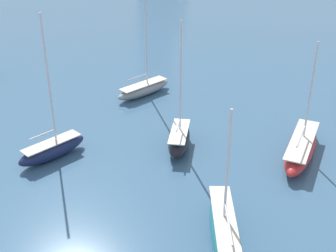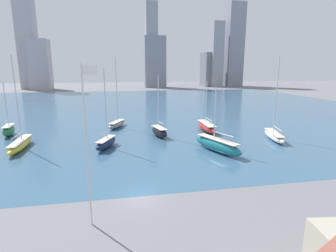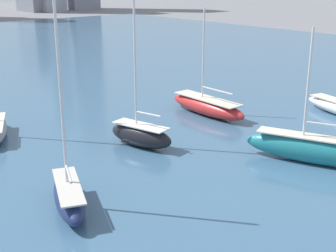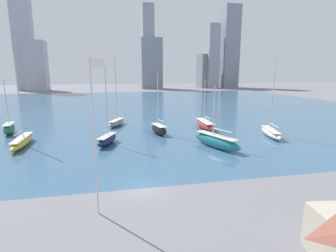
{
  "view_description": "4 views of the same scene",
  "coord_description": "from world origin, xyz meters",
  "px_view_note": "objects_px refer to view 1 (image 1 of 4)",
  "views": [
    {
      "loc": [
        19.77,
        -11.63,
        23.04
      ],
      "look_at": [
        7.57,
        18.41,
        5.95
      ],
      "focal_mm": 50.0,
      "sensor_mm": 36.0,
      "label": 1
    },
    {
      "loc": [
        -1.8,
        -26.05,
        13.47
      ],
      "look_at": [
        5.52,
        12.64,
        4.87
      ],
      "focal_mm": 28.0,
      "sensor_mm": 36.0,
      "label": 2
    },
    {
      "loc": [
        -16.78,
        -5.05,
        14.09
      ],
      "look_at": [
        2.51,
        17.25,
        4.49
      ],
      "focal_mm": 50.0,
      "sensor_mm": 36.0,
      "label": 3
    },
    {
      "loc": [
        -2.76,
        -27.01,
        12.73
      ],
      "look_at": [
        5.2,
        11.43,
        4.53
      ],
      "focal_mm": 28.0,
      "sensor_mm": 36.0,
      "label": 4
    }
  ],
  "objects_px": {
    "sailboat_gray": "(144,88)",
    "sailboat_navy": "(52,149)",
    "sailboat_teal": "(225,234)",
    "sailboat_black": "(179,139)",
    "sailboat_red": "(301,147)"
  },
  "relations": [
    {
      "from": "sailboat_red",
      "to": "sailboat_black",
      "type": "xyz_separation_m",
      "value": [
        -11.05,
        -2.96,
        0.12
      ]
    },
    {
      "from": "sailboat_navy",
      "to": "sailboat_black",
      "type": "bearing_deg",
      "value": 52.96
    },
    {
      "from": "sailboat_red",
      "to": "sailboat_gray",
      "type": "height_order",
      "value": "sailboat_gray"
    },
    {
      "from": "sailboat_gray",
      "to": "sailboat_black",
      "type": "relative_size",
      "value": 1.29
    },
    {
      "from": "sailboat_red",
      "to": "sailboat_gray",
      "type": "relative_size",
      "value": 0.68
    },
    {
      "from": "sailboat_red",
      "to": "sailboat_navy",
      "type": "distance_m",
      "value": 23.16
    },
    {
      "from": "sailboat_gray",
      "to": "sailboat_navy",
      "type": "distance_m",
      "value": 16.42
    },
    {
      "from": "sailboat_red",
      "to": "sailboat_black",
      "type": "bearing_deg",
      "value": -163.26
    },
    {
      "from": "sailboat_red",
      "to": "sailboat_navy",
      "type": "height_order",
      "value": "sailboat_navy"
    },
    {
      "from": "sailboat_gray",
      "to": "sailboat_teal",
      "type": "bearing_deg",
      "value": -28.43
    },
    {
      "from": "sailboat_gray",
      "to": "sailboat_navy",
      "type": "xyz_separation_m",
      "value": [
        -1.81,
        -16.32,
        0.05
      ]
    },
    {
      "from": "sailboat_red",
      "to": "sailboat_gray",
      "type": "xyz_separation_m",
      "value": [
        -19.54,
        7.35,
        -0.03
      ]
    },
    {
      "from": "sailboat_red",
      "to": "sailboat_gray",
      "type": "distance_m",
      "value": 20.88
    },
    {
      "from": "sailboat_navy",
      "to": "sailboat_teal",
      "type": "xyz_separation_m",
      "value": [
        18.14,
        -5.64,
        0.17
      ]
    },
    {
      "from": "sailboat_red",
      "to": "sailboat_teal",
      "type": "bearing_deg",
      "value": -100.65
    }
  ]
}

